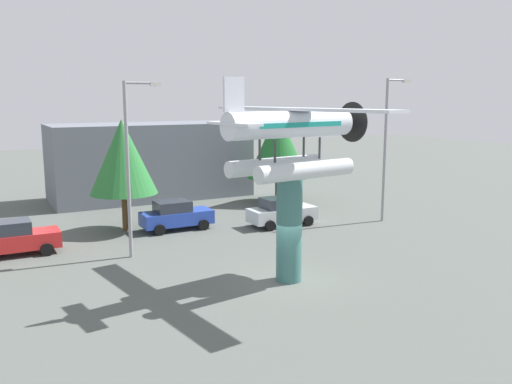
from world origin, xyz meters
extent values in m
plane|color=#515651|center=(0.00, 0.00, 0.00)|extent=(140.00, 140.00, 0.00)
cylinder|color=#386B66|center=(0.00, 0.00, 2.27)|extent=(1.10, 1.10, 4.54)
cylinder|color=silver|center=(0.15, -0.99, 4.89)|extent=(4.85, 1.42, 0.70)
cylinder|color=#333338|center=(1.26, -0.31, 5.69)|extent=(0.11, 0.11, 0.90)
cylinder|color=#333338|center=(-1.11, -0.68, 5.69)|extent=(0.11, 0.11, 0.90)
cylinder|color=silver|center=(-0.15, 0.99, 4.89)|extent=(4.85, 1.42, 0.70)
cylinder|color=#333338|center=(1.11, 0.68, 5.69)|extent=(0.11, 0.11, 0.90)
cylinder|color=#333338|center=(-1.26, 0.31, 5.69)|extent=(0.11, 0.11, 0.90)
cylinder|color=silver|center=(0.00, 0.00, 6.69)|extent=(6.30, 2.03, 1.10)
cube|color=teal|center=(0.20, 0.03, 6.69)|extent=(4.46, 1.78, 0.20)
cone|color=#262628|center=(3.21, 0.49, 6.69)|extent=(0.83, 0.98, 0.88)
cylinder|color=black|center=(3.61, 0.55, 6.69)|extent=(0.31, 1.79, 1.80)
cube|color=silver|center=(0.40, 0.06, 7.30)|extent=(2.66, 10.45, 0.12)
cube|color=silver|center=(-2.77, -0.42, 6.79)|extent=(1.12, 2.87, 0.10)
cube|color=silver|center=(-2.77, -0.42, 7.89)|extent=(0.91, 0.25, 1.30)
cube|color=red|center=(-10.07, 9.66, 0.72)|extent=(4.20, 1.70, 0.80)
cube|color=#2D333D|center=(-10.32, 9.66, 1.44)|extent=(2.00, 1.56, 0.64)
cylinder|color=black|center=(-8.72, 8.76, 0.32)|extent=(0.64, 0.22, 0.64)
cylinder|color=black|center=(-8.72, 10.56, 0.32)|extent=(0.64, 0.22, 0.64)
cube|color=#2847B7|center=(-1.15, 10.90, 0.72)|extent=(4.20, 1.70, 0.80)
cube|color=#2D333D|center=(-1.40, 10.90, 1.44)|extent=(2.00, 1.56, 0.64)
cylinder|color=black|center=(0.20, 10.00, 0.32)|extent=(0.64, 0.22, 0.64)
cylinder|color=black|center=(0.20, 11.80, 0.32)|extent=(0.64, 0.22, 0.64)
cylinder|color=black|center=(-2.50, 10.00, 0.32)|extent=(0.64, 0.22, 0.64)
cylinder|color=black|center=(-2.50, 11.80, 0.32)|extent=(0.64, 0.22, 0.64)
cube|color=silver|center=(4.92, 8.85, 0.72)|extent=(4.20, 1.70, 0.80)
cube|color=#2D333D|center=(4.67, 8.85, 1.44)|extent=(2.00, 1.56, 0.64)
cylinder|color=black|center=(6.27, 7.95, 0.32)|extent=(0.64, 0.22, 0.64)
cylinder|color=black|center=(6.27, 9.75, 0.32)|extent=(0.64, 0.22, 0.64)
cylinder|color=black|center=(3.57, 7.95, 0.32)|extent=(0.64, 0.22, 0.64)
cylinder|color=black|center=(3.57, 9.75, 0.32)|extent=(0.64, 0.22, 0.64)
cylinder|color=gray|center=(-5.07, 6.61, 4.28)|extent=(0.18, 0.18, 8.56)
cylinder|color=gray|center=(-4.27, 6.61, 8.46)|extent=(1.60, 0.12, 0.12)
cube|color=silver|center=(-3.57, 6.61, 8.41)|extent=(0.50, 0.28, 0.20)
cylinder|color=gray|center=(11.24, 6.93, 4.47)|extent=(0.18, 0.18, 8.95)
cylinder|color=gray|center=(12.04, 6.93, 8.85)|extent=(1.60, 0.12, 0.12)
cube|color=silver|center=(12.74, 6.93, 8.80)|extent=(0.50, 0.28, 0.20)
cube|color=slate|center=(0.73, 22.00, 2.91)|extent=(15.08, 6.12, 5.82)
cylinder|color=brown|center=(-3.92, 12.11, 1.11)|extent=(0.36, 0.36, 2.23)
cone|color=#287033|center=(-3.92, 12.11, 4.40)|extent=(3.91, 3.91, 4.35)
cylinder|color=brown|center=(8.40, 15.35, 0.95)|extent=(0.36, 0.36, 1.89)
cone|color=#1E6028|center=(8.40, 15.35, 4.38)|extent=(4.47, 4.47, 4.97)
camera|label=1|loc=(-11.66, -18.92, 7.76)|focal=37.71mm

